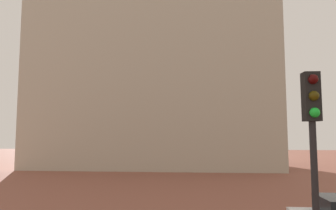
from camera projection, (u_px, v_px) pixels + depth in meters
name	position (u px, v px, depth m)	size (l,w,h in m)	color
landmark_building	(158.00, 68.00, 35.93)	(27.63, 10.66, 37.70)	#B2A893
traffic_light_pole	(314.00, 156.00, 5.41)	(0.28, 0.34, 4.97)	black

